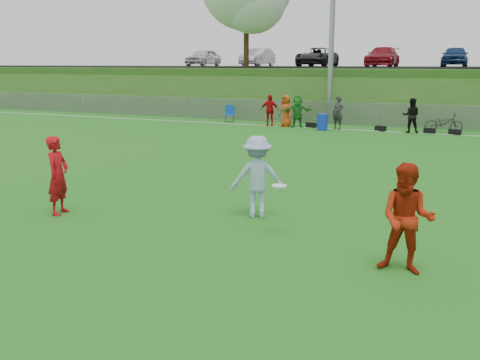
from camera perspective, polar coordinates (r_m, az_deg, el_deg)
The scene contains 16 objects.
ground at distance 11.11m, azimuth -3.10°, elevation -5.30°, with size 120.00×120.00×0.00m, color #196314.
sideline_far at distance 28.04m, azimuth 13.92°, elevation 5.13°, with size 60.00×0.10×0.01m, color white.
fence at distance 29.93m, azimuth 14.68°, elevation 6.76°, with size 58.00×0.06×1.30m.
light_pole at distance 31.39m, azimuth 9.88°, elevation 18.31°, with size 1.20×0.40×12.15m.
berm at distance 40.74m, azimuth 17.36°, elevation 9.20°, with size 120.00×18.00×3.00m, color #1F4F16.
parking_lot at distance 42.69m, azimuth 17.83°, elevation 11.37°, with size 120.00×12.00×0.10m, color black.
car_row at distance 41.85m, azimuth 16.12°, elevation 12.53°, with size 32.04×5.18×1.44m.
spectator_row at distance 28.59m, azimuth 8.28°, elevation 7.19°, with size 8.42×0.95×1.69m.
gear_bags at distance 27.97m, azimuth 15.89°, elevation 5.26°, with size 7.72×0.50×0.26m.
player_red_left at distance 12.71m, azimuth -18.85°, elevation 0.46°, with size 0.65×0.43×1.78m, color #B20C13.
player_red_center at distance 9.04m, azimuth 17.40°, elevation -3.98°, with size 0.89×0.69×1.82m, color #AA220B.
player_blue at distance 11.79m, azimuth 1.84°, elevation 0.33°, with size 1.18×0.68×1.82m, color #99B1D5.
frisbee at distance 10.49m, azimuth 4.22°, elevation -0.62°, with size 0.30×0.30×0.03m.
recycling_bin at distance 27.74m, azimuth 8.77°, elevation 6.12°, with size 0.55×0.55×0.83m, color #1133B8.
camp_chair at distance 31.32m, azimuth -1.10°, elevation 6.73°, with size 0.70×0.71×0.97m.
bicycle at distance 28.38m, azimuth 20.91°, elevation 5.72°, with size 0.63×1.82×0.96m, color #2C2C2F.
Camera 1 is at (4.84, -9.41, 3.37)m, focal length 40.00 mm.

